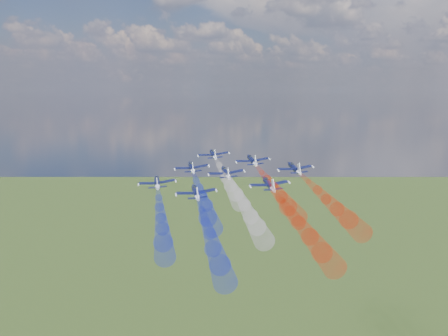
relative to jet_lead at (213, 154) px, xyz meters
The scene contains 16 objects.
jet_lead is the anchor object (origin of this frame).
trail_lead 26.47m from the jet_lead, 43.31° to the right, with size 4.45×41.16×4.45m, color white, non-canonical shape.
jet_inner_left 16.65m from the jet_lead, 74.25° to the right, with size 10.67×13.34×3.56m, color black, non-canonical shape.
trail_inner_left 41.66m from the jet_lead, 55.18° to the right, with size 4.45×41.16×4.45m, color #1A28DF, non-canonical shape.
jet_inner_right 17.57m from the jet_lead, ahead, with size 10.67×13.34×3.56m, color black, non-canonical shape.
trail_inner_right 42.13m from the jet_lead, 29.74° to the right, with size 4.45×41.16×4.45m, color red, non-canonical shape.
jet_outer_left 30.53m from the jet_lead, 82.41° to the right, with size 10.67×13.34×3.56m, color black, non-canonical shape.
trail_outer_left 53.79m from the jet_lead, 64.28° to the right, with size 4.45×41.16×4.45m, color #1A28DF, non-canonical shape.
jet_center_third 23.61m from the jet_lead, 42.61° to the right, with size 10.67×13.34×3.56m, color black, non-canonical shape.
trail_center_third 50.07m from the jet_lead, 42.98° to the right, with size 4.45×41.16×4.45m, color white, non-canonical shape.
jet_outer_right 31.62m from the jet_lead, ahead, with size 10.67×13.34×3.56m, color black, non-canonical shape.
trail_outer_right 54.65m from the jet_lead, 21.58° to the right, with size 4.45×41.16×4.45m, color red, non-canonical shape.
jet_rear_left 38.83m from the jet_lead, 57.87° to the right, with size 10.67×13.34×3.56m, color black, non-canonical shape.
trail_rear_left 64.80m from the jet_lead, 51.98° to the right, with size 4.45×41.16×4.45m, color #1A28DF, non-canonical shape.
jet_rear_right 38.98m from the jet_lead, 29.60° to the right, with size 10.67×13.34×3.56m, color black, non-canonical shape.
trail_rear_right 64.99m from the jet_lead, 35.12° to the right, with size 4.45×41.16×4.45m, color red, non-canonical shape.
Camera 1 is at (87.19, -126.79, 170.11)m, focal length 40.60 mm.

